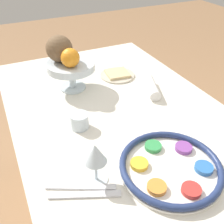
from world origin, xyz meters
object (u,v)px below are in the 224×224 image
object	(u,v)px
bread_plate	(117,75)
fruit_stand	(71,68)
seder_plate	(171,166)
orange_fruit	(70,58)
napkin_roll	(151,87)
cup_near	(80,121)
coconut	(59,49)
wine_glass	(95,155)

from	to	relation	value
bread_plate	fruit_stand	bearing A→B (deg)	94.88
seder_plate	fruit_stand	bearing A→B (deg)	10.46
fruit_stand	orange_fruit	world-z (taller)	orange_fruit
seder_plate	orange_fruit	distance (m)	0.58
orange_fruit	napkin_roll	bearing A→B (deg)	-113.72
seder_plate	napkin_roll	size ratio (longest dim) A/B	1.79
bread_plate	napkin_roll	distance (m)	0.21
fruit_stand	cup_near	world-z (taller)	fruit_stand
coconut	napkin_roll	xyz separation A→B (m)	(-0.21, -0.33, -0.16)
coconut	bread_plate	distance (m)	0.32
seder_plate	cup_near	xyz separation A→B (m)	(0.31, 0.18, 0.01)
seder_plate	napkin_roll	xyz separation A→B (m)	(0.41, -0.19, 0.01)
orange_fruit	seder_plate	bearing A→B (deg)	-167.73
seder_plate	cup_near	world-z (taller)	cup_near
bread_plate	coconut	bearing A→B (deg)	87.35
coconut	cup_near	size ratio (longest dim) A/B	1.67
fruit_stand	bread_plate	distance (m)	0.25
seder_plate	napkin_roll	bearing A→B (deg)	-24.92
wine_glass	fruit_stand	bearing A→B (deg)	-11.30
orange_fruit	cup_near	world-z (taller)	orange_fruit
fruit_stand	bread_plate	size ratio (longest dim) A/B	1.25
orange_fruit	wine_glass	bearing A→B (deg)	169.05
bread_plate	cup_near	distance (m)	0.42
orange_fruit	bread_plate	size ratio (longest dim) A/B	0.47
fruit_stand	napkin_roll	xyz separation A→B (m)	(-0.18, -0.30, -0.08)
wine_glass	orange_fruit	xyz separation A→B (m)	(0.49, -0.09, 0.07)
fruit_stand	coconut	bearing A→B (deg)	46.39
seder_plate	coconut	distance (m)	0.66
napkin_roll	cup_near	xyz separation A→B (m)	(-0.10, 0.37, 0.00)
seder_plate	bread_plate	size ratio (longest dim) A/B	1.83
napkin_roll	orange_fruit	bearing A→B (deg)	66.28
seder_plate	cup_near	bearing A→B (deg)	29.53
wine_glass	coconut	world-z (taller)	coconut
wine_glass	bread_plate	xyz separation A→B (m)	(0.55, -0.34, -0.09)
napkin_roll	bread_plate	bearing A→B (deg)	19.47
seder_plate	wine_glass	xyz separation A→B (m)	(0.06, 0.21, 0.08)
wine_glass	bread_plate	bearing A→B (deg)	-31.60
coconut	bread_plate	size ratio (longest dim) A/B	0.67
coconut	napkin_roll	size ratio (longest dim) A/B	0.65
seder_plate	bread_plate	bearing A→B (deg)	-11.41
bread_plate	cup_near	xyz separation A→B (m)	(-0.30, 0.30, 0.02)
seder_plate	wine_glass	distance (m)	0.24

